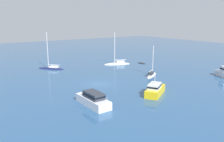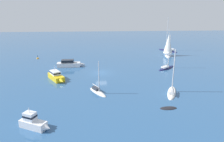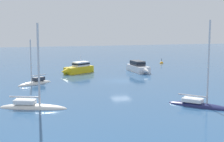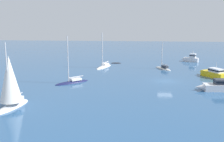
{
  "view_description": "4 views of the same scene",
  "coord_description": "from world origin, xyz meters",
  "px_view_note": "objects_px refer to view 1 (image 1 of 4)",
  "views": [
    {
      "loc": [
        32.57,
        -19.2,
        10.83
      ],
      "look_at": [
        -3.86,
        5.33,
        0.84
      ],
      "focal_mm": 37.31,
      "sensor_mm": 36.0,
      "label": 1
    },
    {
      "loc": [
        0.39,
        46.13,
        14.78
      ],
      "look_at": [
        -2.02,
        7.96,
        2.86
      ],
      "focal_mm": 33.98,
      "sensor_mm": 36.0,
      "label": 2
    },
    {
      "loc": [
        -42.73,
        14.07,
        7.45
      ],
      "look_at": [
        -3.57,
        2.34,
        1.92
      ],
      "focal_mm": 53.49,
      "sensor_mm": 36.0,
      "label": 3
    },
    {
      "loc": [
        -5.49,
        -47.05,
        11.07
      ],
      "look_at": [
        -9.66,
        3.45,
        0.99
      ],
      "focal_mm": 43.74,
      "sensor_mm": 36.0,
      "label": 4
    }
  ],
  "objects_px": {
    "powerboat": "(156,89)",
    "launch": "(223,72)",
    "ketch_2": "(152,75)",
    "skiff": "(142,63)",
    "ketch": "(51,68)",
    "cabin_cruiser": "(92,99)",
    "yacht": "(117,64)"
  },
  "relations": [
    {
      "from": "cabin_cruiser",
      "to": "skiff",
      "type": "xyz_separation_m",
      "value": [
        -17.64,
        23.71,
        -0.76
      ]
    },
    {
      "from": "ketch",
      "to": "launch",
      "type": "distance_m",
      "value": 34.93
    },
    {
      "from": "ketch",
      "to": "yacht",
      "type": "xyz_separation_m",
      "value": [
        3.76,
        14.98,
        0.02
      ]
    },
    {
      "from": "skiff",
      "to": "yacht",
      "type": "xyz_separation_m",
      "value": [
        -2.38,
        -5.6,
        0.19
      ]
    },
    {
      "from": "launch",
      "to": "ketch_2",
      "type": "bearing_deg",
      "value": 79.75
    },
    {
      "from": "skiff",
      "to": "powerboat",
      "type": "bearing_deg",
      "value": -39.8
    },
    {
      "from": "skiff",
      "to": "launch",
      "type": "relative_size",
      "value": 0.61
    },
    {
      "from": "skiff",
      "to": "ketch",
      "type": "bearing_deg",
      "value": -110.24
    },
    {
      "from": "cabin_cruiser",
      "to": "powerboat",
      "type": "distance_m",
      "value": 9.85
    },
    {
      "from": "ketch_2",
      "to": "yacht",
      "type": "xyz_separation_m",
      "value": [
        -12.99,
        1.1,
        0.04
      ]
    },
    {
      "from": "ketch_2",
      "to": "skiff",
      "type": "distance_m",
      "value": 12.55
    },
    {
      "from": "cabin_cruiser",
      "to": "skiff",
      "type": "relative_size",
      "value": 2.64
    },
    {
      "from": "cabin_cruiser",
      "to": "powerboat",
      "type": "relative_size",
      "value": 1.2
    },
    {
      "from": "powerboat",
      "to": "yacht",
      "type": "bearing_deg",
      "value": 37.27
    },
    {
      "from": "powerboat",
      "to": "ketch",
      "type": "distance_m",
      "value": 26.11
    },
    {
      "from": "powerboat",
      "to": "ketch",
      "type": "relative_size",
      "value": 0.71
    },
    {
      "from": "powerboat",
      "to": "launch",
      "type": "bearing_deg",
      "value": -29.57
    },
    {
      "from": "skiff",
      "to": "yacht",
      "type": "distance_m",
      "value": 6.09
    },
    {
      "from": "powerboat",
      "to": "ketch",
      "type": "height_order",
      "value": "ketch"
    },
    {
      "from": "cabin_cruiser",
      "to": "ketch_2",
      "type": "xyz_separation_m",
      "value": [
        -7.02,
        17.01,
        -0.61
      ]
    },
    {
      "from": "ketch_2",
      "to": "launch",
      "type": "bearing_deg",
      "value": -67.61
    },
    {
      "from": "yacht",
      "to": "ketch",
      "type": "bearing_deg",
      "value": 7.75
    },
    {
      "from": "cabin_cruiser",
      "to": "powerboat",
      "type": "height_order",
      "value": "powerboat"
    },
    {
      "from": "cabin_cruiser",
      "to": "ketch_2",
      "type": "relative_size",
      "value": 1.14
    },
    {
      "from": "ketch_2",
      "to": "skiff",
      "type": "xyz_separation_m",
      "value": [
        -10.61,
        6.7,
        -0.15
      ]
    },
    {
      "from": "ketch",
      "to": "ketch_2",
      "type": "bearing_deg",
      "value": 178.99
    },
    {
      "from": "ketch",
      "to": "launch",
      "type": "height_order",
      "value": "ketch"
    },
    {
      "from": "cabin_cruiser",
      "to": "ketch",
      "type": "height_order",
      "value": "ketch"
    },
    {
      "from": "ketch",
      "to": "ketch_2",
      "type": "relative_size",
      "value": 1.35
    },
    {
      "from": "powerboat",
      "to": "ketch_2",
      "type": "relative_size",
      "value": 0.96
    },
    {
      "from": "ketch",
      "to": "ketch_2",
      "type": "xyz_separation_m",
      "value": [
        16.75,
        13.89,
        -0.02
      ]
    },
    {
      "from": "ketch_2",
      "to": "ketch",
      "type": "bearing_deg",
      "value": 98.11
    }
  ]
}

